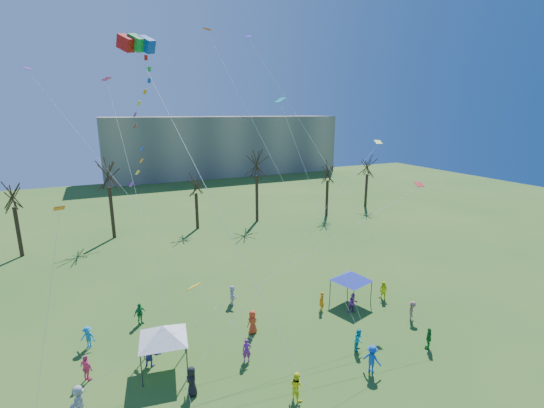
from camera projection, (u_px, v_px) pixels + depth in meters
name	position (u px, v px, depth m)	size (l,w,h in m)	color
distant_building	(224.00, 146.00, 99.94)	(60.00, 14.00, 15.00)	gray
bare_tree_row	(173.00, 181.00, 51.10)	(68.82, 8.52, 11.00)	black
big_box_kite	(146.00, 124.00, 22.47)	(3.87, 8.31, 23.60)	red
canopy_tent_white	(163.00, 332.00, 24.08)	(4.11, 4.11, 3.12)	#3F3F44
canopy_tent_blue	(351.00, 276.00, 32.76)	(3.71, 3.71, 2.90)	#3F3F44
festival_crowd	(246.00, 343.00, 25.97)	(26.87, 15.24, 1.86)	#B12D16
small_kites_aloft	(235.00, 144.00, 27.38)	(28.43, 17.04, 32.08)	#FF530D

